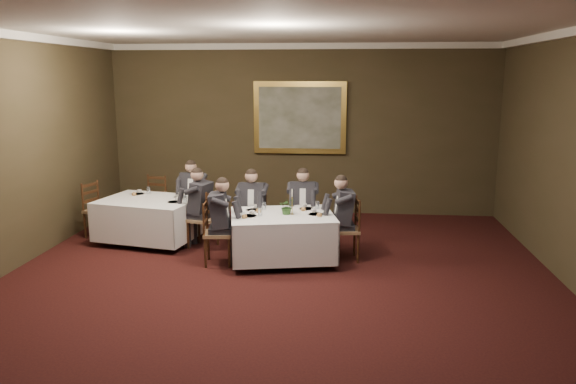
% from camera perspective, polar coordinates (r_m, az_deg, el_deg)
% --- Properties ---
extents(ground, '(10.00, 10.00, 0.00)m').
position_cam_1_polar(ground, '(7.30, -1.83, -11.33)').
color(ground, black).
rests_on(ground, ground).
extents(ceiling, '(8.00, 10.00, 0.10)m').
position_cam_1_polar(ceiling, '(6.75, -2.03, 17.17)').
color(ceiling, silver).
rests_on(ceiling, back_wall).
extents(back_wall, '(8.00, 0.10, 3.50)m').
position_cam_1_polar(back_wall, '(11.74, 1.38, 6.31)').
color(back_wall, '#39301C').
rests_on(back_wall, ground).
extents(crown_molding, '(8.00, 10.00, 0.12)m').
position_cam_1_polar(crown_molding, '(6.74, -2.03, 16.66)').
color(crown_molding, white).
rests_on(crown_molding, back_wall).
extents(table_main, '(1.81, 1.51, 0.67)m').
position_cam_1_polar(table_main, '(8.74, -0.57, -4.27)').
color(table_main, black).
rests_on(table_main, ground).
extents(table_second, '(1.84, 1.54, 0.67)m').
position_cam_1_polar(table_second, '(10.07, -13.88, -2.46)').
color(table_second, black).
rests_on(table_second, ground).
extents(chair_main_backleft, '(0.45, 0.44, 1.00)m').
position_cam_1_polar(chair_main_backleft, '(9.54, -3.57, -3.95)').
color(chair_main_backleft, olive).
rests_on(chair_main_backleft, ground).
extents(diner_main_backleft, '(0.43, 0.49, 1.35)m').
position_cam_1_polar(diner_main_backleft, '(9.47, -3.60, -2.64)').
color(diner_main_backleft, black).
rests_on(diner_main_backleft, chair_main_backleft).
extents(chair_main_backright, '(0.46, 0.44, 1.00)m').
position_cam_1_polar(chair_main_backright, '(9.61, 1.51, -3.81)').
color(chair_main_backright, olive).
rests_on(chair_main_backright, ground).
extents(diner_main_backright, '(0.43, 0.50, 1.35)m').
position_cam_1_polar(diner_main_backright, '(9.54, 1.51, -2.51)').
color(diner_main_backright, black).
rests_on(diner_main_backright, chair_main_backright).
extents(chair_main_endleft, '(0.47, 0.49, 1.00)m').
position_cam_1_polar(chair_main_endleft, '(8.75, -7.15, -5.47)').
color(chair_main_endleft, olive).
rests_on(chair_main_endleft, ground).
extents(diner_main_endleft, '(0.52, 0.45, 1.35)m').
position_cam_1_polar(diner_main_endleft, '(8.69, -7.11, -4.03)').
color(diner_main_endleft, black).
rests_on(diner_main_endleft, chair_main_endleft).
extents(chair_main_endright, '(0.47, 0.49, 1.00)m').
position_cam_1_polar(chair_main_endright, '(8.93, 5.88, -5.09)').
color(chair_main_endright, olive).
rests_on(chair_main_endright, ground).
extents(diner_main_endright, '(0.53, 0.46, 1.35)m').
position_cam_1_polar(diner_main_endright, '(8.87, 5.83, -3.68)').
color(diner_main_endright, black).
rests_on(diner_main_endright, chair_main_endright).
extents(chair_sec_backleft, '(0.52, 0.51, 1.00)m').
position_cam_1_polar(chair_sec_backleft, '(11.02, -13.55, -2.11)').
color(chair_sec_backleft, olive).
rests_on(chair_sec_backleft, ground).
extents(chair_sec_backright, '(0.46, 0.44, 1.00)m').
position_cam_1_polar(chair_sec_backright, '(10.61, -9.51, -2.47)').
color(chair_sec_backright, olive).
rests_on(chair_sec_backright, ground).
extents(diner_sec_backright, '(0.44, 0.50, 1.35)m').
position_cam_1_polar(diner_sec_backright, '(10.55, -9.57, -1.29)').
color(diner_sec_backright, black).
rests_on(diner_sec_backright, chair_sec_backright).
extents(chair_sec_endright, '(0.52, 0.53, 1.00)m').
position_cam_1_polar(chair_sec_endright, '(9.63, -8.57, -3.91)').
color(chair_sec_endright, olive).
rests_on(chair_sec_endright, ground).
extents(diner_sec_endright, '(0.56, 0.51, 1.35)m').
position_cam_1_polar(diner_sec_endright, '(9.58, -8.67, -2.59)').
color(diner_sec_endright, black).
rests_on(diner_sec_endright, chair_sec_endright).
extents(chair_sec_endleft, '(0.54, 0.55, 1.00)m').
position_cam_1_polar(chair_sec_endleft, '(10.67, -18.58, -2.86)').
color(chair_sec_endleft, olive).
rests_on(chair_sec_endleft, ground).
extents(centerpiece, '(0.26, 0.23, 0.27)m').
position_cam_1_polar(centerpiece, '(8.63, -0.08, -1.40)').
color(centerpiece, '#2D5926').
rests_on(centerpiece, table_main).
extents(candlestick, '(0.06, 0.06, 0.41)m').
position_cam_1_polar(candlestick, '(8.62, 0.42, -1.30)').
color(candlestick, '#B09135').
rests_on(candlestick, table_main).
extents(place_setting_table_main, '(0.33, 0.32, 0.14)m').
position_cam_1_polar(place_setting_table_main, '(8.96, -3.13, -1.60)').
color(place_setting_table_main, white).
rests_on(place_setting_table_main, table_main).
extents(place_setting_table_second, '(0.33, 0.31, 0.14)m').
position_cam_1_polar(place_setting_table_second, '(10.51, -14.74, 0.02)').
color(place_setting_table_second, white).
rests_on(place_setting_table_second, table_second).
extents(painting, '(1.91, 0.09, 1.48)m').
position_cam_1_polar(painting, '(11.66, 1.21, 7.55)').
color(painting, '#DDB151').
rests_on(painting, back_wall).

